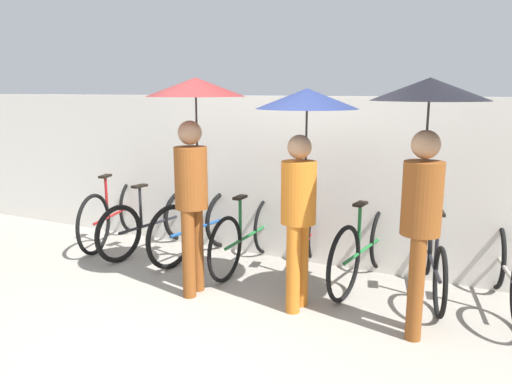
{
  "coord_description": "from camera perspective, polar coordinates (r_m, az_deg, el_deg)",
  "views": [
    {
      "loc": [
        2.16,
        -3.23,
        2.03
      ],
      "look_at": [
        0.0,
        1.26,
        1.0
      ],
      "focal_mm": 35.0,
      "sensor_mm": 36.0,
      "label": 1
    }
  ],
  "objects": [
    {
      "name": "back_wall",
      "position": [
        5.95,
        4.04,
        1.47
      ],
      "size": [
        12.74,
        0.12,
        1.95
      ],
      "color": "silver",
      "rests_on": "ground"
    },
    {
      "name": "parked_bicycle_6",
      "position": [
        5.35,
        19.53,
        -7.28
      ],
      "size": [
        0.56,
        1.68,
        1.09
      ],
      "rotation": [
        0.0,
        0.0,
        1.8
      ],
      "color": "black",
      "rests_on": "ground"
    },
    {
      "name": "parked_bicycle_1",
      "position": [
        6.5,
        -11.68,
        -3.42
      ],
      "size": [
        0.46,
        1.78,
        0.98
      ],
      "rotation": [
        0.0,
        0.0,
        1.42
      ],
      "color": "black",
      "rests_on": "ground"
    },
    {
      "name": "ground_plane",
      "position": [
        4.38,
        -7.44,
        -16.02
      ],
      "size": [
        30.0,
        30.0,
        0.0
      ],
      "primitive_type": "plane",
      "color": "gray"
    },
    {
      "name": "parked_bicycle_5",
      "position": [
        5.41,
        12.39,
        -6.18
      ],
      "size": [
        0.44,
        1.84,
        0.98
      ],
      "rotation": [
        0.0,
        0.0,
        1.44
      ],
      "color": "black",
      "rests_on": "ground"
    },
    {
      "name": "parked_bicycle_7",
      "position": [
        5.26,
        26.88,
        -8.01
      ],
      "size": [
        0.51,
        1.71,
        1.06
      ],
      "rotation": [
        0.0,
        0.0,
        1.76
      ],
      "color": "black",
      "rests_on": "ground"
    },
    {
      "name": "pedestrian_trailing",
      "position": [
        4.2,
        18.88,
        5.58
      ],
      "size": [
        0.93,
        0.93,
        2.12
      ],
      "rotation": [
        0.0,
        0.0,
        0.11
      ],
      "color": "brown",
      "rests_on": "ground"
    },
    {
      "name": "parked_bicycle_4",
      "position": [
        5.62,
        5.66,
        -5.63
      ],
      "size": [
        0.48,
        1.71,
        0.99
      ],
      "rotation": [
        0.0,
        0.0,
        1.74
      ],
      "color": "black",
      "rests_on": "ground"
    },
    {
      "name": "parked_bicycle_2",
      "position": [
        6.14,
        -6.47,
        -3.88
      ],
      "size": [
        0.47,
        1.72,
        1.01
      ],
      "rotation": [
        0.0,
        0.0,
        1.41
      ],
      "color": "black",
      "rests_on": "ground"
    },
    {
      "name": "parked_bicycle_0",
      "position": [
        6.97,
        -15.83,
        -2.3
      ],
      "size": [
        0.57,
        1.79,
        1.04
      ],
      "rotation": [
        0.0,
        0.0,
        1.8
      ],
      "color": "black",
      "rests_on": "ground"
    },
    {
      "name": "pedestrian_leading",
      "position": [
        4.88,
        -7.1,
        7.2
      ],
      "size": [
        0.96,
        0.96,
        2.14
      ],
      "rotation": [
        0.0,
        0.0,
        0.08
      ],
      "color": "brown",
      "rests_on": "ground"
    },
    {
      "name": "parked_bicycle_3",
      "position": [
        5.8,
        -0.91,
        -4.86
      ],
      "size": [
        0.44,
        1.78,
        1.03
      ],
      "rotation": [
        0.0,
        0.0,
        1.57
      ],
      "color": "black",
      "rests_on": "ground"
    },
    {
      "name": "pedestrian_center",
      "position": [
        4.51,
        5.47,
        5.73
      ],
      "size": [
        0.93,
        0.93,
        2.04
      ],
      "rotation": [
        0.0,
        0.0,
        -0.08
      ],
      "color": "#C66B1E",
      "rests_on": "ground"
    }
  ]
}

